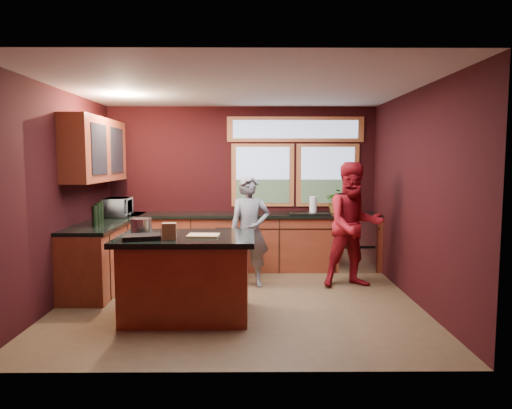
{
  "coord_description": "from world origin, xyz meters",
  "views": [
    {
      "loc": [
        0.18,
        -5.74,
        1.81
      ],
      "look_at": [
        0.22,
        0.4,
        1.21
      ],
      "focal_mm": 32.0,
      "sensor_mm": 36.0,
      "label": 1
    }
  ],
  "objects_px": {
    "stock_pot": "(141,226)",
    "person_red": "(354,225)",
    "island": "(187,275)",
    "cutting_board": "(203,235)",
    "person_grey": "(250,231)"
  },
  "relations": [
    {
      "from": "person_red",
      "to": "cutting_board",
      "type": "relative_size",
      "value": 5.08
    },
    {
      "from": "island",
      "to": "person_red",
      "type": "distance_m",
      "value": 2.55
    },
    {
      "from": "island",
      "to": "stock_pot",
      "type": "distance_m",
      "value": 0.8
    },
    {
      "from": "person_red",
      "to": "person_grey",
      "type": "bearing_deg",
      "value": 169.87
    },
    {
      "from": "island",
      "to": "cutting_board",
      "type": "relative_size",
      "value": 4.43
    },
    {
      "from": "island",
      "to": "person_grey",
      "type": "distance_m",
      "value": 1.49
    },
    {
      "from": "person_grey",
      "to": "person_red",
      "type": "xyz_separation_m",
      "value": [
        1.48,
        -0.04,
        0.1
      ]
    },
    {
      "from": "stock_pot",
      "to": "person_grey",
      "type": "bearing_deg",
      "value": 41.49
    },
    {
      "from": "island",
      "to": "cutting_board",
      "type": "xyz_separation_m",
      "value": [
        0.2,
        -0.05,
        0.48
      ]
    },
    {
      "from": "person_grey",
      "to": "island",
      "type": "bearing_deg",
      "value": -127.48
    },
    {
      "from": "island",
      "to": "stock_pot",
      "type": "bearing_deg",
      "value": 164.74
    },
    {
      "from": "person_grey",
      "to": "stock_pot",
      "type": "distance_m",
      "value": 1.71
    },
    {
      "from": "stock_pot",
      "to": "person_red",
      "type": "bearing_deg",
      "value": 21.53
    },
    {
      "from": "island",
      "to": "person_grey",
      "type": "relative_size",
      "value": 0.98
    },
    {
      "from": "person_red",
      "to": "cutting_board",
      "type": "xyz_separation_m",
      "value": [
        -2.0,
        -1.28,
        0.07
      ]
    }
  ]
}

